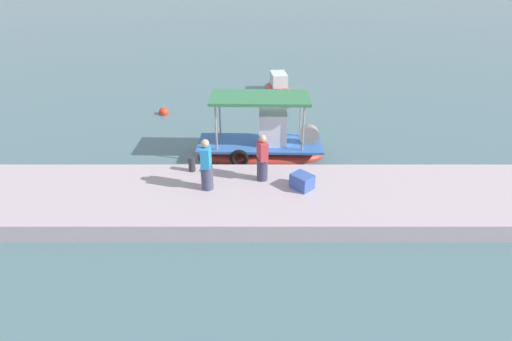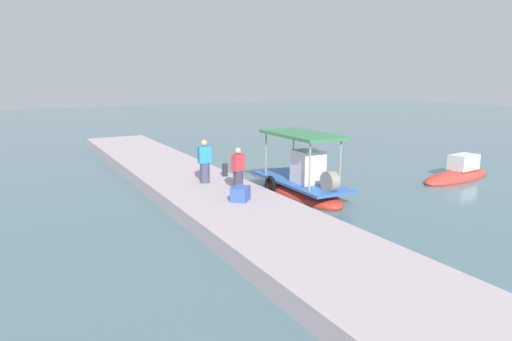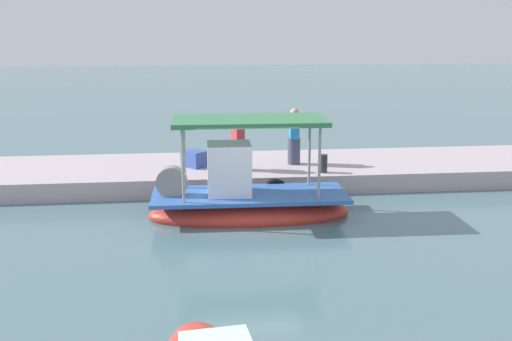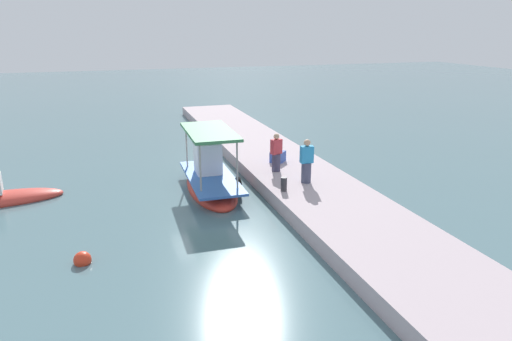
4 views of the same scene
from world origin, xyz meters
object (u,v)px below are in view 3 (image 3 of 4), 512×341
at_px(fisherman_by_crate, 238,145).
at_px(cargo_crate, 194,159).
at_px(fisherman_near_bollard, 294,139).
at_px(mooring_bollard, 323,163).
at_px(main_fishing_boat, 246,199).

distance_m(fisherman_by_crate, cargo_crate, 1.53).
distance_m(fisherman_near_bollard, mooring_bollard, 1.51).
height_order(main_fishing_boat, mooring_bollard, main_fishing_boat).
height_order(fisherman_near_bollard, cargo_crate, fisherman_near_bollard).
xyz_separation_m(fisherman_near_bollard, mooring_bollard, (-0.68, 1.23, -0.53)).
bearing_deg(fisherman_by_crate, main_fishing_boat, 89.34).
bearing_deg(cargo_crate, fisherman_near_bollard, -179.45).
distance_m(main_fishing_boat, mooring_bollard, 3.45).
relative_size(main_fishing_boat, fisherman_by_crate, 3.16).
height_order(main_fishing_boat, cargo_crate, main_fishing_boat).
bearing_deg(fisherman_near_bollard, main_fishing_boat, 62.15).
height_order(fisherman_by_crate, cargo_crate, fisherman_by_crate).
distance_m(main_fishing_boat, fisherman_near_bollard, 4.09).
distance_m(main_fishing_boat, fisherman_by_crate, 3.04).
relative_size(fisherman_near_bollard, fisherman_by_crate, 1.07).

